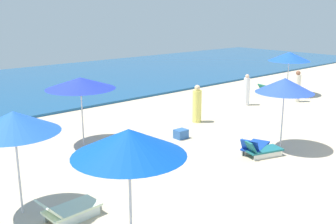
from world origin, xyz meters
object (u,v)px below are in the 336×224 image
(umbrella_0, at_px, (80,83))
(lounge_chair_1_1, at_px, (261,150))
(umbrella_5, at_px, (289,57))
(lounge_chair_5_0, at_px, (269,90))
(beachgoer_2, at_px, (297,87))
(lounge_chair_3_0, at_px, (68,210))
(umbrella_3, at_px, (14,122))
(beachgoer_0, at_px, (247,91))
(beachgoer_1, at_px, (197,105))
(cooler_box_1, at_px, (181,134))
(umbrella_1, at_px, (285,85))
(umbrella_4, at_px, (129,143))
(lounge_chair_1_0, at_px, (255,147))

(umbrella_0, xyz_separation_m, lounge_chair_1_1, (3.78, -5.02, -2.04))
(umbrella_5, bearing_deg, lounge_chair_1_1, -152.55)
(umbrella_0, height_order, lounge_chair_5_0, umbrella_0)
(beachgoer_2, bearing_deg, lounge_chair_3_0, -101.18)
(umbrella_3, relative_size, beachgoer_0, 1.58)
(umbrella_3, distance_m, beachgoer_1, 9.48)
(umbrella_0, relative_size, cooler_box_1, 5.21)
(umbrella_0, height_order, cooler_box_1, umbrella_0)
(umbrella_0, distance_m, beachgoer_1, 5.48)
(umbrella_5, bearing_deg, umbrella_3, -168.64)
(umbrella_1, height_order, beachgoer_1, umbrella_1)
(umbrella_5, xyz_separation_m, lounge_chair_5_0, (-0.83, 0.65, -1.95))
(lounge_chair_3_0, relative_size, beachgoer_2, 0.86)
(lounge_chair_5_0, bearing_deg, cooler_box_1, 116.36)
(umbrella_1, bearing_deg, lounge_chair_1_1, 179.74)
(umbrella_4, height_order, lounge_chair_5_0, umbrella_4)
(umbrella_1, xyz_separation_m, beachgoer_2, (7.12, 3.60, -1.48))
(umbrella_0, bearing_deg, lounge_chair_1_1, -53.01)
(beachgoer_1, xyz_separation_m, cooler_box_1, (-2.10, -1.19, -0.58))
(lounge_chair_1_1, xyz_separation_m, lounge_chair_5_0, (8.76, 5.64, 0.02))
(lounge_chair_1_0, xyz_separation_m, umbrella_4, (-6.94, -2.30, 2.30))
(lounge_chair_5_0, bearing_deg, lounge_chair_1_0, 133.19)
(lounge_chair_1_0, distance_m, lounge_chair_3_0, 6.91)
(lounge_chair_1_0, distance_m, umbrella_5, 10.75)
(umbrella_5, distance_m, cooler_box_1, 10.60)
(umbrella_0, height_order, beachgoer_1, umbrella_0)
(umbrella_0, distance_m, lounge_chair_1_1, 6.61)
(umbrella_3, distance_m, beachgoer_0, 13.65)
(lounge_chair_1_1, bearing_deg, lounge_chair_5_0, -39.38)
(umbrella_3, height_order, cooler_box_1, umbrella_3)
(umbrella_4, bearing_deg, beachgoer_2, 20.20)
(lounge_chair_5_0, bearing_deg, umbrella_5, -116.38)
(beachgoer_1, bearing_deg, umbrella_0, -134.28)
(lounge_chair_3_0, xyz_separation_m, umbrella_5, (16.41, 4.46, 1.94))
(lounge_chair_3_0, bearing_deg, umbrella_0, -36.74)
(umbrella_3, relative_size, lounge_chair_5_0, 1.74)
(lounge_chair_1_0, height_order, umbrella_4, umbrella_4)
(lounge_chair_1_0, distance_m, lounge_chair_1_1, 0.35)
(lounge_chair_1_1, distance_m, umbrella_4, 7.49)
(lounge_chair_1_0, distance_m, umbrella_3, 7.94)
(lounge_chair_5_0, height_order, beachgoer_0, beachgoer_0)
(umbrella_0, height_order, umbrella_5, umbrella_0)
(cooler_box_1, bearing_deg, lounge_chair_5_0, 16.01)
(umbrella_0, distance_m, umbrella_4, 7.64)
(umbrella_4, bearing_deg, umbrella_1, 13.79)
(cooler_box_1, bearing_deg, umbrella_0, 150.83)
(beachgoer_0, bearing_deg, beachgoer_1, -137.54)
(umbrella_1, relative_size, beachgoer_0, 1.57)
(lounge_chair_1_0, xyz_separation_m, beachgoer_0, (5.56, 4.58, 0.52))
(lounge_chair_5_0, bearing_deg, umbrella_4, 127.71)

